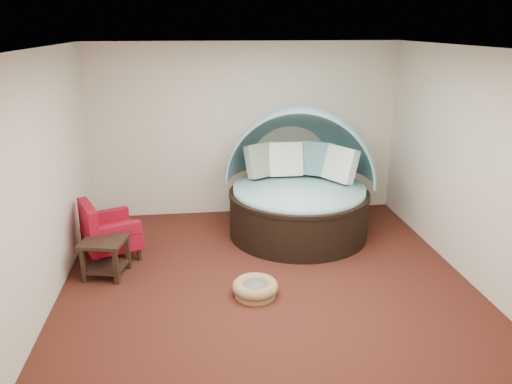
{
  "coord_description": "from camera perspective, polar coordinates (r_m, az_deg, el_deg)",
  "views": [
    {
      "loc": [
        -0.81,
        -5.49,
        3.04
      ],
      "look_at": [
        -0.06,
        0.6,
        0.97
      ],
      "focal_mm": 35.0,
      "sensor_mm": 36.0,
      "label": 1
    }
  ],
  "objects": [
    {
      "name": "wall_left",
      "position": [
        5.97,
        -23.15,
        1.14
      ],
      "size": [
        0.0,
        5.0,
        5.0
      ],
      "primitive_type": "plane",
      "rotation": [
        1.57,
        0.0,
        1.57
      ],
      "color": "beige",
      "rests_on": "floor"
    },
    {
      "name": "canopy_daybed",
      "position": [
        7.49,
        5.02,
        1.84
      ],
      "size": [
        2.6,
        2.54,
        1.92
      ],
      "rotation": [
        0.0,
        0.0,
        -0.25
      ],
      "color": "black",
      "rests_on": "floor"
    },
    {
      "name": "pet_basket",
      "position": [
        5.97,
        -0.09,
        -10.92
      ],
      "size": [
        0.68,
        0.68,
        0.19
      ],
      "rotation": [
        0.0,
        0.0,
        -0.29
      ],
      "color": "olive",
      "rests_on": "floor"
    },
    {
      "name": "wall_front",
      "position": [
        3.5,
        7.32,
        -9.44
      ],
      "size": [
        5.0,
        0.0,
        5.0
      ],
      "primitive_type": "plane",
      "rotation": [
        -1.57,
        0.0,
        0.0
      ],
      "color": "beige",
      "rests_on": "floor"
    },
    {
      "name": "red_armchair",
      "position": [
        7.05,
        -16.64,
        -4.4
      ],
      "size": [
        0.91,
        0.91,
        0.82
      ],
      "rotation": [
        0.0,
        0.0,
        0.4
      ],
      "color": "black",
      "rests_on": "floor"
    },
    {
      "name": "floor",
      "position": [
        6.33,
        1.23,
        -10.1
      ],
      "size": [
        5.0,
        5.0,
        0.0
      ],
      "primitive_type": "plane",
      "color": "#461B14",
      "rests_on": "ground"
    },
    {
      "name": "wall_back",
      "position": [
        8.2,
        -1.22,
        7.07
      ],
      "size": [
        5.0,
        0.0,
        5.0
      ],
      "primitive_type": "plane",
      "rotation": [
        1.57,
        0.0,
        0.0
      ],
      "color": "beige",
      "rests_on": "floor"
    },
    {
      "name": "ceiling",
      "position": [
        5.55,
        1.44,
        16.14
      ],
      "size": [
        5.0,
        5.0,
        0.0
      ],
      "primitive_type": "plane",
      "rotation": [
        3.14,
        0.0,
        0.0
      ],
      "color": "white",
      "rests_on": "wall_back"
    },
    {
      "name": "wall_right",
      "position": [
        6.62,
        23.3,
        2.73
      ],
      "size": [
        0.0,
        5.0,
        5.0
      ],
      "primitive_type": "plane",
      "rotation": [
        1.57,
        0.0,
        -1.57
      ],
      "color": "beige",
      "rests_on": "floor"
    },
    {
      "name": "side_table",
      "position": [
        6.59,
        -16.82,
        -6.6
      ],
      "size": [
        0.62,
        0.62,
        0.5
      ],
      "rotation": [
        0.0,
        0.0,
        -0.23
      ],
      "color": "black",
      "rests_on": "floor"
    }
  ]
}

